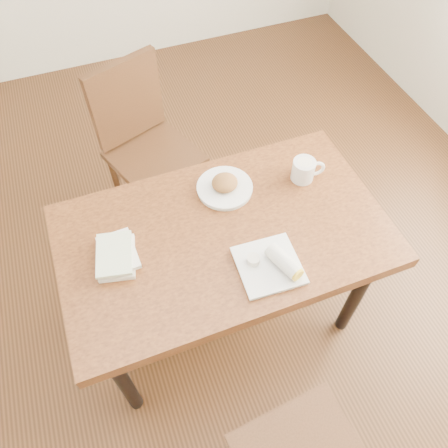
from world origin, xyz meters
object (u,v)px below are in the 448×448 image
object	(u,v)px
plate_burrito	(273,264)
chair_far	(144,139)
book_stack	(117,255)
plate_scone	(225,186)
table	(224,243)
coffee_mug	(304,170)

from	to	relation	value
plate_burrito	chair_far	bearing A→B (deg)	102.85
plate_burrito	book_stack	size ratio (longest dim) A/B	1.11
chair_far	plate_burrito	world-z (taller)	chair_far
plate_burrito	book_stack	bearing A→B (deg)	155.27
chair_far	plate_scone	distance (m)	0.72
plate_burrito	table	bearing A→B (deg)	116.85
coffee_mug	plate_scone	bearing A→B (deg)	170.54
plate_scone	book_stack	world-z (taller)	plate_scone
table	plate_scone	distance (m)	0.24
chair_far	plate_scone	bearing A→B (deg)	-71.81
chair_far	coffee_mug	size ratio (longest dim) A/B	6.67
plate_scone	plate_burrito	world-z (taller)	plate_burrito
book_stack	plate_scone	bearing A→B (deg)	19.33
table	book_stack	distance (m)	0.43
plate_scone	plate_burrito	xyz separation A→B (m)	(0.03, -0.42, 0.00)
coffee_mug	plate_burrito	world-z (taller)	coffee_mug
table	chair_far	distance (m)	0.87
coffee_mug	book_stack	distance (m)	0.85
plate_scone	chair_far	bearing A→B (deg)	108.19
table	plate_scone	xyz separation A→B (m)	(0.08, 0.20, 0.11)
plate_burrito	book_stack	xyz separation A→B (m)	(-0.53, 0.24, 0.00)
plate_scone	book_stack	distance (m)	0.53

